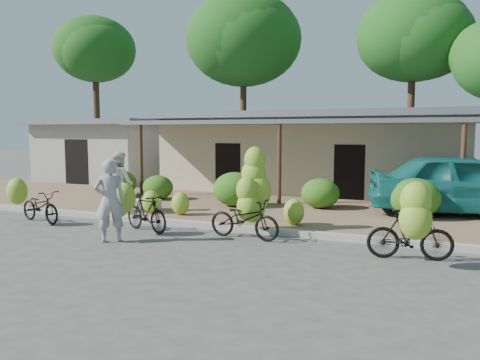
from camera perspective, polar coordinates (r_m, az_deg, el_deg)
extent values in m
plane|color=#4B4845|center=(10.53, -5.94, -8.19)|extent=(100.00, 100.00, 0.00)
cube|color=#8D6D4C|center=(14.98, 3.44, -3.70)|extent=(60.00, 6.00, 0.12)
cube|color=#A8A399|center=(12.25, -1.36, -5.79)|extent=(60.00, 0.25, 0.15)
cube|color=#C5BA95|center=(20.55, 9.17, 3.02)|extent=(12.00, 6.00, 3.10)
cube|color=slate|center=(20.53, 9.24, 7.70)|extent=(13.00, 7.00, 0.25)
cube|color=black|center=(17.73, 6.81, 1.15)|extent=(1.40, 0.12, 2.20)
cube|color=slate|center=(16.67, 5.85, 7.06)|extent=(13.00, 2.00, 0.15)
cylinder|color=brown|center=(18.41, -11.96, 2.25)|extent=(0.14, 0.14, 2.85)
cylinder|color=brown|center=(15.85, 4.82, 1.79)|extent=(0.14, 0.14, 2.85)
cylinder|color=brown|center=(15.06, 25.48, 1.02)|extent=(0.14, 0.14, 2.85)
cube|color=#A3A29D|center=(25.56, -15.54, 3.21)|extent=(6.00, 5.00, 2.90)
cube|color=slate|center=(25.54, -15.63, 6.74)|extent=(7.00, 6.00, 0.25)
cube|color=black|center=(23.72, -19.22, 2.06)|extent=(1.40, 0.12, 2.20)
cylinder|color=brown|center=(28.70, -17.08, 8.21)|extent=(0.36, 0.36, 7.68)
ellipsoid|color=#134C15|center=(29.05, -17.29, 14.95)|extent=(4.65, 4.65, 3.72)
ellipsoid|color=#134C15|center=(29.65, -17.68, 15.34)|extent=(3.95, 3.95, 3.16)
cylinder|color=brown|center=(27.07, 0.41, 9.15)|extent=(0.36, 0.36, 8.17)
ellipsoid|color=#134C15|center=(27.51, 0.42, 16.72)|extent=(6.52, 6.52, 5.22)
ellipsoid|color=#134C15|center=(28.04, -0.32, 17.14)|extent=(5.54, 5.54, 4.44)
cylinder|color=brown|center=(25.48, 20.09, 8.46)|extent=(0.36, 0.36, 7.69)
ellipsoid|color=#134C15|center=(25.88, 20.37, 16.04)|extent=(5.55, 5.55, 4.44)
ellipsoid|color=#134C15|center=(26.26, 19.30, 16.58)|extent=(4.72, 4.72, 3.78)
ellipsoid|color=#275613|center=(18.18, -14.48, -0.37)|extent=(1.31, 1.18, 1.02)
ellipsoid|color=#275613|center=(17.15, -9.97, -0.88)|extent=(1.12, 1.01, 0.87)
ellipsoid|color=#275613|center=(15.32, -0.66, -1.12)|extent=(1.44, 1.30, 1.12)
ellipsoid|color=#275613|center=(15.16, 9.76, -1.60)|extent=(1.23, 1.10, 0.96)
ellipsoid|color=#275613|center=(14.12, 20.45, -2.06)|extent=(1.47, 1.32, 1.14)
imported|color=black|center=(14.40, -23.16, -2.97)|extent=(1.82, 0.98, 0.91)
ellipsoid|color=#98C932|center=(14.02, -25.53, -1.22)|extent=(0.58, 0.49, 0.73)
imported|color=black|center=(12.25, -11.38, -3.91)|extent=(1.70, 0.99, 0.99)
ellipsoid|color=#98C932|center=(11.82, -13.98, -2.14)|extent=(0.61, 0.52, 0.76)
imported|color=black|center=(11.22, 0.52, -4.76)|extent=(1.88, 0.80, 0.96)
ellipsoid|color=#98C932|center=(11.69, 1.58, -3.28)|extent=(0.64, 0.55, 0.80)
ellipsoid|color=#98C932|center=(11.59, 2.02, -1.39)|extent=(0.75, 0.64, 0.94)
ellipsoid|color=#98C932|center=(11.58, 1.68, 0.61)|extent=(0.62, 0.53, 0.78)
ellipsoid|color=#98C932|center=(11.54, 1.81, 2.45)|extent=(0.54, 0.46, 0.67)
ellipsoid|color=#98C932|center=(11.35, 1.00, -3.28)|extent=(0.57, 0.49, 0.72)
ellipsoid|color=#98C932|center=(11.31, 0.82, -1.24)|extent=(0.53, 0.45, 0.66)
imported|color=black|center=(10.00, 20.01, -6.32)|extent=(1.73, 0.76, 1.01)
ellipsoid|color=#98C932|center=(9.29, 20.59, -4.60)|extent=(0.60, 0.51, 0.75)
ellipsoid|color=#98C932|center=(9.28, 20.63, -2.35)|extent=(0.57, 0.48, 0.71)
ellipsoid|color=#98C932|center=(14.32, -10.83, -2.61)|extent=(0.55, 0.47, 0.69)
ellipsoid|color=#98C932|center=(13.85, -7.28, -2.85)|extent=(0.54, 0.46, 0.68)
ellipsoid|color=#98C932|center=(12.34, 6.57, -3.89)|extent=(0.56, 0.47, 0.69)
cube|color=silver|center=(15.01, -11.33, -2.97)|extent=(0.92, 0.61, 0.30)
cube|color=silver|center=(15.42, -14.24, -2.85)|extent=(0.81, 0.52, 0.28)
imported|color=#989898|center=(11.24, -15.58, -2.44)|extent=(0.84, 0.81, 1.94)
imported|color=white|center=(14.76, -14.43, -0.16)|extent=(1.12, 1.04, 1.85)
imported|color=#176964|center=(15.19, 25.54, -0.43)|extent=(5.72, 3.37, 1.83)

